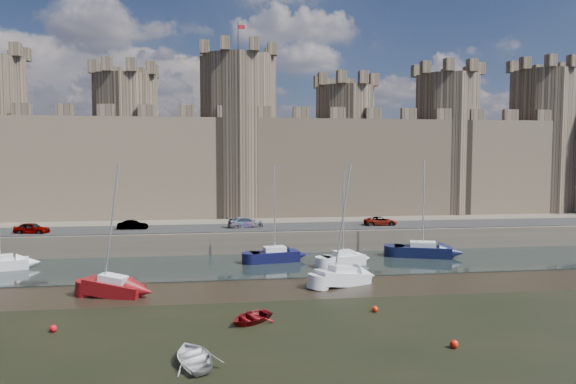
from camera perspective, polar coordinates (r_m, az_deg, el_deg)
name	(u,v)px	position (r m, az deg, el deg)	size (l,w,h in m)	color
ground	(240,359)	(29.83, -5.32, -17.99)	(160.00, 160.00, 0.00)	black
water_channel	(230,266)	(52.84, -6.49, -8.19)	(160.00, 12.00, 0.08)	black
quay	(225,214)	(88.21, -7.06, -2.50)	(160.00, 60.00, 2.50)	#4C443A
road	(228,228)	(62.26, -6.73, -3.99)	(160.00, 7.00, 0.10)	black
castle	(221,153)	(75.65, -7.49, 4.34)	(108.50, 11.00, 29.00)	#42382B
car_0	(32,228)	(64.05, -26.58, -3.63)	(1.52, 3.77, 1.29)	gray
car_1	(133,225)	(63.18, -16.87, -3.54)	(1.20, 3.44, 1.13)	gray
car_2	(246,223)	(62.38, -4.65, -3.40)	(1.83, 4.50, 1.30)	gray
car_3	(380,221)	(65.06, 10.23, -3.22)	(1.88, 4.08, 1.13)	gray
sailboat_0	(0,263)	(57.73, -29.33, -6.93)	(5.30, 3.35, 9.26)	silver
sailboat_1	(275,255)	(54.34, -1.49, -7.00)	(5.32, 2.80, 10.13)	black
sailboat_2	(343,258)	(52.86, 6.14, -7.36)	(4.75, 2.86, 9.60)	silver
sailboat_3	(423,250)	(58.85, 14.73, -6.27)	(6.50, 4.23, 10.63)	black
sailboat_4	(113,287)	(43.80, -18.84, -9.93)	(4.92, 3.04, 10.76)	maroon
sailboat_5	(342,276)	(45.32, 6.07, -9.30)	(5.26, 3.54, 10.59)	silver
dinghy_2	(194,359)	(29.21, -10.41, -17.74)	(2.56, 0.74, 3.59)	silver
dinghy_4	(251,318)	(35.43, -4.14, -13.81)	(2.29, 0.66, 3.20)	#650B0E
buoy_1	(53,329)	(36.84, -24.63, -13.63)	(0.47, 0.47, 0.47)	red
buoy_3	(375,309)	(38.20, 9.65, -12.70)	(0.45, 0.45, 0.45)	red
buoy_5	(454,344)	(32.58, 17.98, -15.77)	(0.50, 0.50, 0.50)	red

